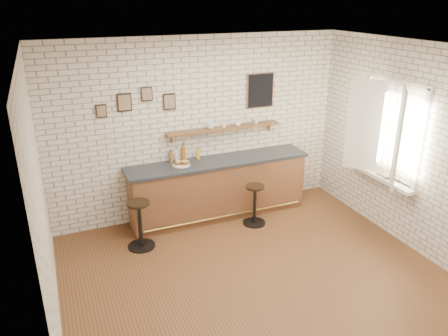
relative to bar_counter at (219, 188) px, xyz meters
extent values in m
plane|color=brown|center=(-0.22, -1.70, -0.51)|extent=(5.00, 5.00, 0.00)
cube|color=brown|center=(0.00, 0.00, -0.03)|extent=(3.00, 0.58, 0.96)
cube|color=#2D333A|center=(0.00, 0.00, 0.48)|extent=(3.10, 0.62, 0.05)
cylinder|color=olive|center=(0.00, -0.32, -0.39)|extent=(2.79, 0.04, 0.04)
cylinder|color=white|center=(-0.64, 0.01, 0.51)|extent=(0.28, 0.28, 0.01)
cylinder|color=#EAA652|center=(-0.59, 0.03, 0.52)|extent=(0.05, 0.05, 0.00)
cylinder|color=#EAA652|center=(-0.62, 0.00, 0.52)|extent=(0.05, 0.05, 0.00)
cylinder|color=#EAA652|center=(-0.75, 0.08, 0.52)|extent=(0.06, 0.06, 0.00)
cylinder|color=#EAA652|center=(-0.62, 0.04, 0.52)|extent=(0.06, 0.06, 0.00)
cylinder|color=#EAA652|center=(-0.77, -0.03, 0.52)|extent=(0.06, 0.06, 0.00)
cylinder|color=#EAA652|center=(-0.58, 0.03, 0.52)|extent=(0.04, 0.04, 0.00)
cylinder|color=#EAA652|center=(-0.66, -0.04, 0.52)|extent=(0.05, 0.05, 0.00)
cylinder|color=#EAA652|center=(-0.76, -0.05, 0.52)|extent=(0.04, 0.04, 0.00)
cylinder|color=#EAA652|center=(-0.79, 0.02, 0.52)|extent=(0.05, 0.05, 0.00)
cylinder|color=#EAA652|center=(-0.60, -0.04, 0.52)|extent=(0.06, 0.06, 0.00)
cylinder|color=#EAA652|center=(-0.74, 0.03, 0.52)|extent=(0.04, 0.04, 0.00)
cylinder|color=#EAA652|center=(-0.63, -0.01, 0.52)|extent=(0.05, 0.05, 0.00)
cylinder|color=brown|center=(-0.76, 0.19, 0.59)|extent=(0.07, 0.07, 0.17)
cylinder|color=brown|center=(-0.76, 0.19, 0.69)|extent=(0.02, 0.02, 0.04)
cylinder|color=black|center=(-0.76, 0.19, 0.72)|extent=(0.03, 0.03, 0.01)
cylinder|color=silver|center=(-0.66, 0.19, 0.60)|extent=(0.06, 0.06, 0.19)
cylinder|color=silver|center=(-0.66, 0.19, 0.72)|extent=(0.02, 0.02, 0.04)
cylinder|color=black|center=(-0.66, 0.19, 0.74)|extent=(0.03, 0.03, 0.01)
cylinder|color=#A15619|center=(-0.55, 0.19, 0.62)|extent=(0.07, 0.07, 0.24)
cylinder|color=#A15619|center=(-0.55, 0.19, 0.77)|extent=(0.03, 0.03, 0.05)
cylinder|color=black|center=(-0.55, 0.19, 0.80)|extent=(0.03, 0.03, 0.01)
cylinder|color=gold|center=(-0.29, 0.19, 0.58)|extent=(0.06, 0.06, 0.16)
cylinder|color=gold|center=(-0.29, 0.19, 0.68)|extent=(0.03, 0.03, 0.03)
cylinder|color=maroon|center=(-0.29, 0.19, 0.70)|extent=(0.03, 0.03, 0.01)
cylinder|color=black|center=(-1.48, -0.52, -0.50)|extent=(0.42, 0.42, 0.02)
cylinder|color=black|center=(-1.48, -0.52, -0.14)|extent=(0.06, 0.06, 0.68)
cylinder|color=black|center=(-1.48, -0.52, 0.22)|extent=(0.35, 0.35, 0.04)
cylinder|color=black|center=(0.43, -0.52, -0.50)|extent=(0.38, 0.38, 0.02)
cylinder|color=black|center=(0.43, -0.52, -0.17)|extent=(0.06, 0.06, 0.63)
cylinder|color=black|center=(0.43, -0.52, 0.16)|extent=(0.36, 0.36, 0.04)
cube|color=brown|center=(0.18, 0.20, 0.97)|extent=(2.00, 0.18, 0.04)
cube|color=brown|center=(-0.72, 0.27, 0.89)|extent=(0.03, 0.04, 0.16)
cube|color=brown|center=(1.08, 0.27, 0.89)|extent=(0.03, 0.04, 0.16)
imported|color=white|center=(-0.05, 0.20, 1.05)|extent=(0.14, 0.14, 0.11)
imported|color=white|center=(0.18, 0.20, 1.04)|extent=(0.13, 0.13, 0.09)
imported|color=white|center=(0.43, 0.20, 1.04)|extent=(0.11, 0.11, 0.09)
imported|color=white|center=(0.78, 0.20, 1.04)|extent=(0.13, 0.13, 0.09)
cube|color=black|center=(-1.42, 0.28, 1.54)|extent=(0.22, 0.02, 0.28)
cube|color=black|center=(-1.07, 0.28, 1.64)|extent=(0.18, 0.02, 0.22)
cube|color=black|center=(-0.72, 0.28, 1.49)|extent=(0.20, 0.02, 0.26)
cube|color=black|center=(-1.77, 0.28, 1.44)|extent=(0.16, 0.02, 0.20)
cube|color=black|center=(0.88, 0.28, 1.54)|extent=(0.46, 0.02, 0.56)
cube|color=white|center=(2.18, -1.40, 0.39)|extent=(0.20, 1.35, 0.06)
cube|color=white|center=(2.25, -1.40, 1.89)|extent=(0.05, 1.30, 0.06)
cube|color=white|center=(2.25, -1.40, 0.39)|extent=(0.05, 1.30, 0.06)
cube|color=white|center=(2.25, -2.00, 1.14)|extent=(0.05, 0.06, 1.50)
cube|color=white|center=(2.25, -0.80, 1.14)|extent=(0.05, 0.06, 1.50)
cube|color=white|center=(2.10, -1.70, 1.14)|extent=(0.40, 0.46, 1.46)
cube|color=white|center=(2.10, -1.10, 1.14)|extent=(0.40, 0.46, 1.46)
imported|color=tan|center=(2.16, -1.46, 0.43)|extent=(0.24, 0.28, 0.02)
imported|color=tan|center=(2.16, -1.44, 0.45)|extent=(0.25, 0.26, 0.02)
camera|label=1|loc=(-2.52, -6.29, 3.05)|focal=35.00mm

